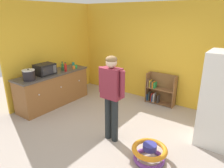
# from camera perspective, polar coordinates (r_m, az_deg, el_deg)

# --- Properties ---
(ground_plane) EXTENTS (12.00, 12.00, 0.00)m
(ground_plane) POSITION_cam_1_polar(r_m,az_deg,el_deg) (4.34, -0.67, -14.26)
(ground_plane) COLOR #A99B92
(ground_plane) RESTS_ON ground
(back_wall) EXTENTS (5.20, 0.06, 2.70)m
(back_wall) POSITION_cam_1_polar(r_m,az_deg,el_deg) (5.77, 13.31, 8.16)
(back_wall) COLOR gold
(back_wall) RESTS_ON ground
(left_side_wall) EXTENTS (0.06, 2.99, 2.70)m
(left_side_wall) POSITION_cam_1_polar(r_m,az_deg,el_deg) (6.16, -16.30, 8.56)
(left_side_wall) COLOR gold
(left_side_wall) RESTS_ON ground
(kitchen_counter) EXTENTS (0.65, 2.06, 0.90)m
(kitchen_counter) POSITION_cam_1_polar(r_m,az_deg,el_deg) (5.81, -16.02, -1.21)
(kitchen_counter) COLOR brown
(kitchen_counter) RESTS_ON ground
(refrigerator) EXTENTS (0.73, 0.68, 1.78)m
(refrigerator) POSITION_cam_1_polar(r_m,az_deg,el_deg) (4.23, 28.61, -4.10)
(refrigerator) COLOR white
(refrigerator) RESTS_ON ground
(bookshelf) EXTENTS (0.80, 0.28, 0.85)m
(bookshelf) POSITION_cam_1_polar(r_m,az_deg,el_deg) (5.82, 13.09, -1.81)
(bookshelf) COLOR brown
(bookshelf) RESTS_ON ground
(standing_person) EXTENTS (0.57, 0.22, 1.69)m
(standing_person) POSITION_cam_1_polar(r_m,az_deg,el_deg) (3.78, -0.16, -2.12)
(standing_person) COLOR #22282A
(standing_person) RESTS_ON ground
(baby_walker) EXTENTS (0.60, 0.60, 0.32)m
(baby_walker) POSITION_cam_1_polar(r_m,az_deg,el_deg) (3.70, 10.40, -18.31)
(baby_walker) COLOR purple
(baby_walker) RESTS_ON ground
(microwave) EXTENTS (0.37, 0.48, 0.28)m
(microwave) POSITION_cam_1_polar(r_m,az_deg,el_deg) (5.53, -18.25, 3.95)
(microwave) COLOR black
(microwave) RESTS_ON kitchen_counter
(crock_pot) EXTENTS (0.29, 0.29, 0.28)m
(crock_pot) POSITION_cam_1_polar(r_m,az_deg,el_deg) (5.18, -22.24, 2.35)
(crock_pot) COLOR black
(crock_pot) RESTS_ON kitchen_counter
(banana_bunch) EXTENTS (0.15, 0.16, 0.04)m
(banana_bunch) POSITION_cam_1_polar(r_m,az_deg,el_deg) (6.13, -13.51, 4.71)
(banana_bunch) COLOR #DBCA43
(banana_bunch) RESTS_ON kitchen_counter
(ketchup_bottle) EXTENTS (0.07, 0.07, 0.25)m
(ketchup_bottle) POSITION_cam_1_polar(r_m,az_deg,el_deg) (5.70, -12.87, 4.45)
(ketchup_bottle) COLOR red
(ketchup_bottle) RESTS_ON kitchen_counter
(green_glass_bottle) EXTENTS (0.07, 0.07, 0.25)m
(green_glass_bottle) POSITION_cam_1_polar(r_m,az_deg,el_deg) (5.82, -13.67, 4.68)
(green_glass_bottle) COLOR #33753D
(green_glass_bottle) RESTS_ON kitchen_counter
(green_cup) EXTENTS (0.08, 0.08, 0.09)m
(green_cup) POSITION_cam_1_polar(r_m,az_deg,el_deg) (6.00, -10.07, 4.84)
(green_cup) COLOR green
(green_cup) RESTS_ON kitchen_counter
(orange_cup) EXTENTS (0.08, 0.08, 0.09)m
(orange_cup) POSITION_cam_1_polar(r_m,az_deg,el_deg) (5.90, -10.65, 4.57)
(orange_cup) COLOR orange
(orange_cup) RESTS_ON kitchen_counter
(teal_cup) EXTENTS (0.08, 0.08, 0.09)m
(teal_cup) POSITION_cam_1_polar(r_m,az_deg,el_deg) (6.33, -10.78, 5.53)
(teal_cup) COLOR teal
(teal_cup) RESTS_ON kitchen_counter
(white_cup) EXTENTS (0.08, 0.08, 0.09)m
(white_cup) POSITION_cam_1_polar(r_m,az_deg,el_deg) (5.81, -15.64, 3.97)
(white_cup) COLOR white
(white_cup) RESTS_ON kitchen_counter
(red_cup) EXTENTS (0.08, 0.08, 0.09)m
(red_cup) POSITION_cam_1_polar(r_m,az_deg,el_deg) (5.42, -22.27, 2.18)
(red_cup) COLOR red
(red_cup) RESTS_ON kitchen_counter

